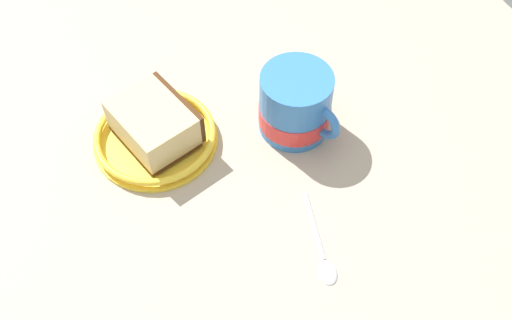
{
  "coord_description": "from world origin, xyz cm",
  "views": [
    {
      "loc": [
        34.76,
        -6.02,
        57.64
      ],
      "look_at": [
        -1.03,
        10.58,
        3.0
      ],
      "focal_mm": 41.53,
      "sensor_mm": 36.0,
      "label": 1
    }
  ],
  "objects_px": {
    "small_plate": "(155,137)",
    "tea_mug": "(296,105)",
    "teaspoon": "(324,256)",
    "cake_slice": "(154,123)"
  },
  "relations": [
    {
      "from": "small_plate",
      "to": "cake_slice",
      "type": "bearing_deg",
      "value": 104.99
    },
    {
      "from": "small_plate",
      "to": "teaspoon",
      "type": "relative_size",
      "value": 1.33
    },
    {
      "from": "small_plate",
      "to": "cake_slice",
      "type": "relative_size",
      "value": 1.34
    },
    {
      "from": "tea_mug",
      "to": "teaspoon",
      "type": "relative_size",
      "value": 0.95
    },
    {
      "from": "tea_mug",
      "to": "teaspoon",
      "type": "height_order",
      "value": "tea_mug"
    },
    {
      "from": "teaspoon",
      "to": "small_plate",
      "type": "bearing_deg",
      "value": -153.88
    },
    {
      "from": "small_plate",
      "to": "teaspoon",
      "type": "height_order",
      "value": "small_plate"
    },
    {
      "from": "cake_slice",
      "to": "tea_mug",
      "type": "relative_size",
      "value": 1.05
    },
    {
      "from": "small_plate",
      "to": "tea_mug",
      "type": "distance_m",
      "value": 0.18
    },
    {
      "from": "tea_mug",
      "to": "cake_slice",
      "type": "bearing_deg",
      "value": -107.23
    }
  ]
}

